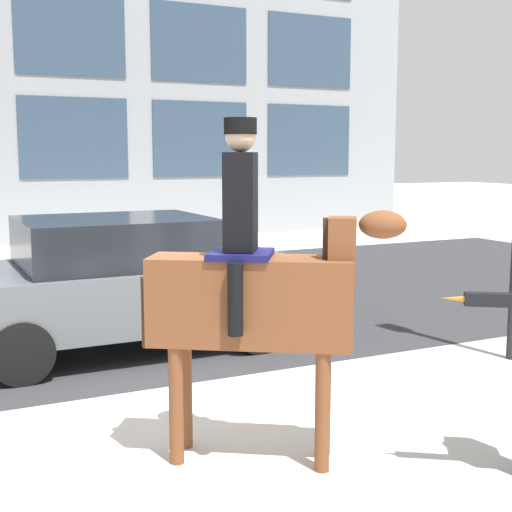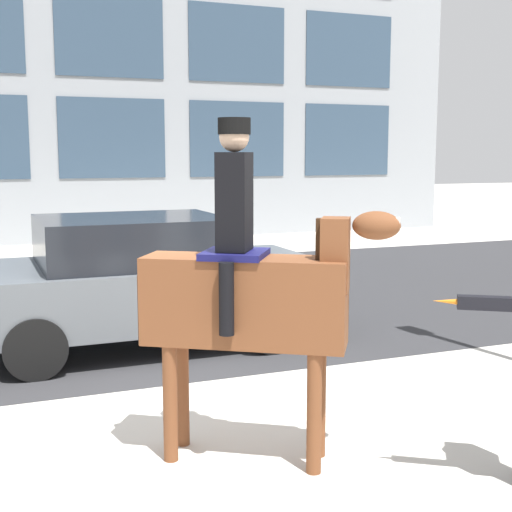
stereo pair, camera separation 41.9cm
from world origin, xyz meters
name	(u,v)px [view 2 (the right image)]	position (x,y,z in m)	size (l,w,h in m)	color
ground_plane	(187,401)	(0.00, 0.00, 0.00)	(80.00, 80.00, 0.00)	beige
road_surface	(101,304)	(0.00, 4.75, 0.00)	(24.06, 8.50, 0.01)	#2D2D30
mounted_horse_lead	(249,291)	(0.09, -1.42, 1.31)	(1.76, 1.30, 2.59)	brown
street_car_near_lane	(139,280)	(0.04, 2.14, 0.82)	(4.30, 2.06, 1.58)	#51565B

